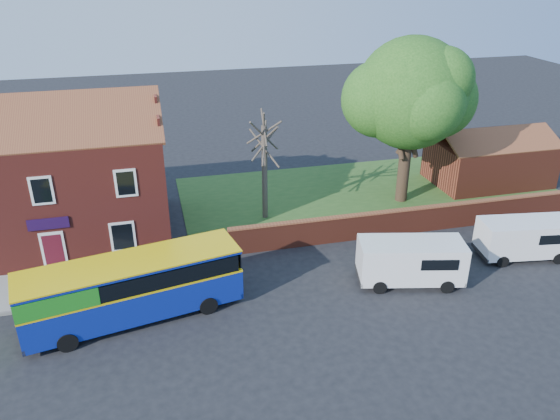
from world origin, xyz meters
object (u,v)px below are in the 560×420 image
object	(u,v)px
bus	(126,288)
van_near	(411,260)
van_far	(525,237)
large_tree	(411,96)

from	to	relation	value
bus	van_near	distance (m)	13.76
bus	van_far	distance (m)	20.96
bus	van_far	size ratio (longest dim) A/B	1.93
van_far	bus	bearing A→B (deg)	-170.22
van_far	large_tree	size ratio (longest dim) A/B	0.48
bus	large_tree	distance (m)	20.91
bus	large_tree	size ratio (longest dim) A/B	0.92
bus	van_far	bearing A→B (deg)	-9.69
large_tree	van_near	bearing A→B (deg)	-113.26
van_near	large_tree	xyz separation A→B (m)	(4.15, 9.65, 5.78)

